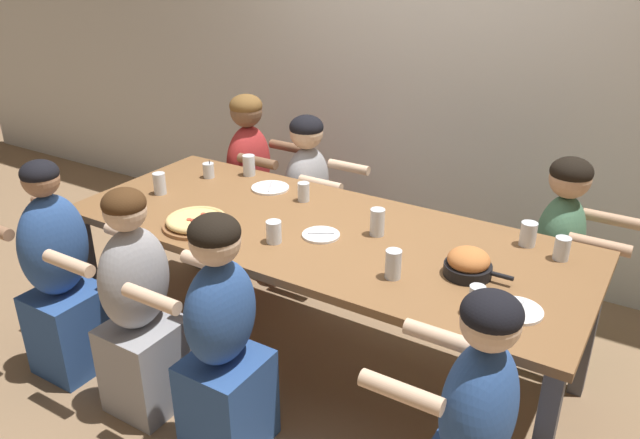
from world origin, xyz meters
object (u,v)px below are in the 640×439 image
object	(u,v)px
pizza_board_main	(196,222)
drinking_glass_d	(476,300)
drinking_glass_b	(562,250)
drinking_glass_c	(160,185)
drinking_glass_h	(393,264)
diner_near_center	(222,346)
cocktail_glass_blue	(209,171)
empty_plate_a	(270,188)
diner_near_left	(60,280)
drinking_glass_e	(528,235)
diner_near_midleft	(139,313)
drinking_glass_g	(304,193)
drinking_glass_a	(377,224)
drinking_glass_i	(274,232)
skillet_bowl	(468,264)
diner_far_right	(555,266)
empty_plate_b	(321,235)
diner_far_left	(250,187)
diner_far_midleft	(308,206)
drinking_glass_f	(249,167)
empty_plate_c	(517,310)

from	to	relation	value
pizza_board_main	drinking_glass_d	distance (m)	1.44
drinking_glass_d	drinking_glass_b	bearing A→B (deg)	74.09
pizza_board_main	drinking_glass_d	size ratio (longest dim) A/B	2.80
drinking_glass_c	drinking_glass_h	bearing A→B (deg)	-6.28
diner_near_center	cocktail_glass_blue	bearing A→B (deg)	42.41
empty_plate_a	drinking_glass_h	xyz separation A→B (m)	(1.03, -0.55, 0.06)
drinking_glass_c	diner_near_left	world-z (taller)	diner_near_left
empty_plate_a	drinking_glass_h	bearing A→B (deg)	-27.93
drinking_glass_e	diner_near_midleft	bearing A→B (deg)	-143.02
drinking_glass_b	drinking_glass_c	xyz separation A→B (m)	(-2.08, -0.38, 0.01)
drinking_glass_g	drinking_glass_h	world-z (taller)	drinking_glass_h
drinking_glass_a	drinking_glass_e	xyz separation A→B (m)	(0.65, 0.27, -0.01)
empty_plate_a	diner_near_left	xyz separation A→B (m)	(-0.57, -1.03, -0.27)
drinking_glass_i	drinking_glass_d	bearing A→B (deg)	-5.32
diner_near_left	drinking_glass_i	bearing A→B (deg)	-63.16
skillet_bowl	diner_near_left	distance (m)	2.00
diner_far_right	empty_plate_b	bearing A→B (deg)	-50.12
pizza_board_main	drinking_glass_b	distance (m)	1.72
cocktail_glass_blue	drinking_glass_h	bearing A→B (deg)	-19.21
cocktail_glass_blue	diner_far_left	bearing A→B (deg)	97.98
skillet_bowl	diner_far_midleft	distance (m)	1.57
cocktail_glass_blue	drinking_glass_f	size ratio (longest dim) A/B	0.89
drinking_glass_h	drinking_glass_i	distance (m)	0.62
drinking_glass_h	pizza_board_main	bearing A→B (deg)	-177.17
empty_plate_a	diner_far_left	world-z (taller)	diner_far_left
drinking_glass_g	drinking_glass_d	bearing A→B (deg)	-26.80
skillet_bowl	empty_plate_c	bearing A→B (deg)	-33.87
skillet_bowl	diner_near_midleft	size ratio (longest dim) A/B	0.26
drinking_glass_c	drinking_glass_d	xyz separation A→B (m)	(1.90, -0.25, 0.01)
skillet_bowl	diner_near_left	xyz separation A→B (m)	(-1.86, -0.67, -0.32)
drinking_glass_h	diner_far_left	world-z (taller)	diner_far_left
drinking_glass_h	diner_near_midleft	xyz separation A→B (m)	(-1.04, -0.49, -0.33)
empty_plate_c	diner_near_center	size ratio (longest dim) A/B	0.17
diner_near_left	diner_far_midleft	bearing A→B (deg)	-20.25
pizza_board_main	drinking_glass_b	xyz separation A→B (m)	(1.62, 0.59, 0.02)
diner_far_midleft	drinking_glass_g	bearing A→B (deg)	30.69
drinking_glass_b	drinking_glass_f	size ratio (longest dim) A/B	0.86
drinking_glass_d	drinking_glass_h	xyz separation A→B (m)	(-0.39, 0.09, 0.00)
empty_plate_c	drinking_glass_h	world-z (taller)	drinking_glass_h
drinking_glass_e	drinking_glass_h	size ratio (longest dim) A/B	0.89
pizza_board_main	drinking_glass_a	size ratio (longest dim) A/B	2.52
drinking_glass_e	drinking_glass_h	xyz separation A→B (m)	(-0.40, -0.60, 0.01)
drinking_glass_e	diner_far_midleft	bearing A→B (deg)	165.61
pizza_board_main	drinking_glass_i	distance (m)	0.43
pizza_board_main	diner_near_left	xyz separation A→B (m)	(-0.55, -0.43, -0.29)
cocktail_glass_blue	drinking_glass_f	distance (m)	0.24
drinking_glass_d	drinking_glass_g	bearing A→B (deg)	153.20
drinking_glass_f	diner_far_left	distance (m)	0.49
drinking_glass_g	diner_near_center	world-z (taller)	diner_near_center
drinking_glass_g	diner_far_right	world-z (taller)	diner_far_right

